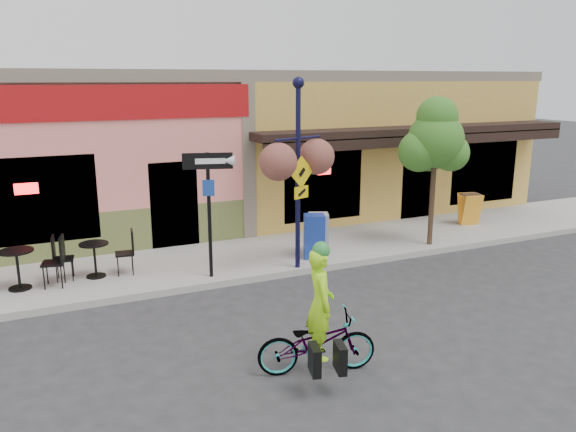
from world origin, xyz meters
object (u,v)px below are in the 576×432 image
object	(u,v)px
building	(234,142)
bicycle	(317,343)
cyclist_rider	(320,319)
street_tree	(434,171)
lamp_post	(298,175)
one_way_sign	(209,216)
newspaper_box_blue	(314,236)
newspaper_box_grey	(318,234)

from	to	relation	value
building	bicycle	xyz separation A→B (m)	(-2.50, -10.93, -1.78)
cyclist_rider	street_tree	distance (m)	7.05
lamp_post	cyclist_rider	bearing A→B (deg)	-129.95
cyclist_rider	lamp_post	distance (m)	4.58
street_tree	one_way_sign	bearing A→B (deg)	-179.56
one_way_sign	newspaper_box_blue	size ratio (longest dim) A/B	2.56
bicycle	one_way_sign	xyz separation A→B (m)	(-0.34, 4.29, 1.02)
cyclist_rider	newspaper_box_blue	world-z (taller)	cyclist_rider
cyclist_rider	bicycle	bearing A→B (deg)	104.23
one_way_sign	street_tree	world-z (taller)	street_tree
newspaper_box_blue	newspaper_box_grey	bearing A→B (deg)	65.85
newspaper_box_blue	bicycle	bearing A→B (deg)	-96.01
cyclist_rider	street_tree	size ratio (longest dim) A/B	0.44
newspaper_box_blue	newspaper_box_grey	size ratio (longest dim) A/B	1.04
newspaper_box_blue	newspaper_box_grey	world-z (taller)	newspaper_box_blue
cyclist_rider	lamp_post	xyz separation A→B (m)	(1.56, 4.08, 1.41)
building	one_way_sign	distance (m)	7.26
one_way_sign	cyclist_rider	bearing A→B (deg)	-68.87
bicycle	lamp_post	bearing A→B (deg)	-7.29
newspaper_box_blue	building	bearing A→B (deg)	108.29
newspaper_box_grey	lamp_post	bearing A→B (deg)	-118.73
cyclist_rider	street_tree	bearing A→B (deg)	-37.17
bicycle	cyclist_rider	world-z (taller)	cyclist_rider
bicycle	newspaper_box_grey	distance (m)	5.40
one_way_sign	bicycle	bearing A→B (deg)	-69.53
cyclist_rider	newspaper_box_blue	distance (m)	5.06
lamp_post	newspaper_box_grey	distance (m)	1.96
building	street_tree	xyz separation A→B (m)	(2.98, -6.59, -0.21)
building	cyclist_rider	bearing A→B (deg)	-102.63
building	cyclist_rider	xyz separation A→B (m)	(-2.45, -10.93, -1.42)
newspaper_box_grey	street_tree	world-z (taller)	street_tree
building	newspaper_box_grey	distance (m)	6.34
cyclist_rider	one_way_sign	world-z (taller)	one_way_sign
street_tree	lamp_post	bearing A→B (deg)	-176.22
bicycle	one_way_sign	bearing A→B (deg)	18.80
building	bicycle	size ratio (longest dim) A/B	10.23
cyclist_rider	newspaper_box_grey	size ratio (longest dim) A/B	1.67
bicycle	newspaper_box_blue	world-z (taller)	newspaper_box_blue
bicycle	lamp_post	world-z (taller)	lamp_post
newspaper_box_grey	bicycle	bearing A→B (deg)	-94.96
bicycle	street_tree	distance (m)	7.16
newspaper_box_blue	lamp_post	bearing A→B (deg)	-123.63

